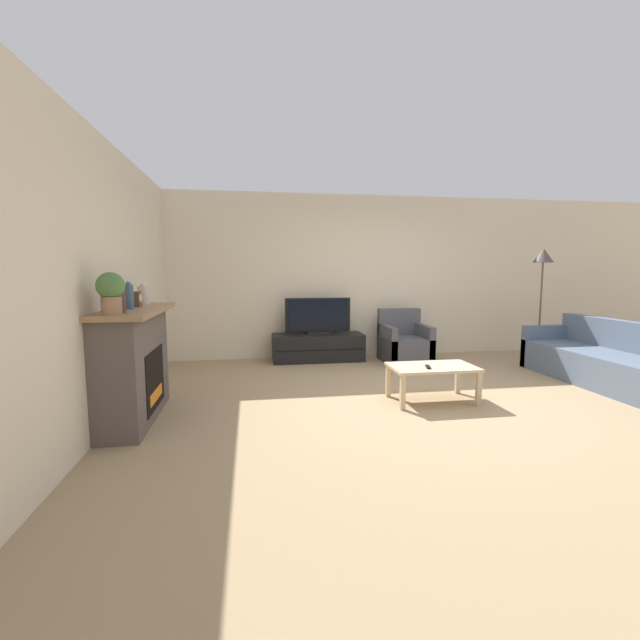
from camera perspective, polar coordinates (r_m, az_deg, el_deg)
ground_plane at (r=5.13m, az=13.24°, el=-10.03°), size 24.00×24.00×0.00m
wall_back at (r=7.32m, az=5.94°, el=5.77°), size 12.00×0.06×2.70m
wall_left at (r=4.74m, az=-25.96°, el=4.68°), size 0.06×12.00×2.70m
fireplace at (r=4.54m, az=-23.58°, el=-5.35°), size 0.50×1.47×1.10m
mantel_vase_left at (r=4.03m, az=-25.33°, el=2.67°), size 0.12×0.12×0.27m
mantel_vase_centre_left at (r=4.34m, az=-24.12°, el=2.92°), size 0.08×0.08×0.26m
mantel_vase_right at (r=4.88m, az=-22.46°, el=3.15°), size 0.12×0.12×0.23m
mantel_clock at (r=4.59m, az=-23.27°, el=2.56°), size 0.08×0.11×0.15m
potted_plant at (r=3.85m, az=-26.14°, el=3.51°), size 0.22×0.22×0.35m
tv_stand at (r=6.93m, az=-0.28°, el=-3.66°), size 1.46×0.52×0.43m
tv at (r=6.86m, az=-0.28°, el=0.37°), size 1.05×0.18×0.58m
armchair at (r=6.98m, az=11.16°, el=-3.22°), size 0.70×0.76×0.83m
coffee_table at (r=4.95m, az=14.74°, el=-6.52°), size 0.94×0.56×0.40m
remote at (r=4.83m, az=14.20°, el=-6.07°), size 0.07×0.16×0.02m
couch at (r=6.57m, az=34.47°, el=-4.91°), size 0.84×2.40×0.80m
floor_lamp at (r=7.63m, az=27.59°, el=6.57°), size 0.31×0.31×1.80m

